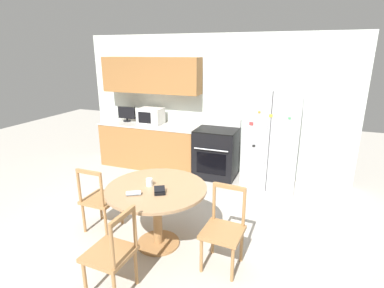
% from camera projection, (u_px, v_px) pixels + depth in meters
% --- Properties ---
extents(ground_plane, '(14.00, 14.00, 0.00)m').
position_uv_depth(ground_plane, '(150.00, 239.00, 3.79)').
color(ground_plane, '#B2ADA3').
extents(back_wall, '(5.20, 0.44, 2.60)m').
position_uv_depth(back_wall, '(196.00, 97.00, 5.79)').
color(back_wall, silver).
rests_on(back_wall, ground_plane).
extents(kitchen_counter, '(2.04, 0.64, 0.90)m').
position_uv_depth(kitchen_counter, '(150.00, 145.00, 6.10)').
color(kitchen_counter, '#936033').
rests_on(kitchen_counter, ground_plane).
extents(refrigerator, '(0.89, 0.76, 1.74)m').
position_uv_depth(refrigerator, '(272.00, 138.00, 5.11)').
color(refrigerator, '#B2B5BA').
rests_on(refrigerator, ground_plane).
extents(oven_range, '(0.76, 0.68, 1.08)m').
position_uv_depth(oven_range, '(216.00, 153.00, 5.61)').
color(oven_range, black).
rests_on(oven_range, ground_plane).
extents(microwave, '(0.47, 0.36, 0.31)m').
position_uv_depth(microwave, '(151.00, 116.00, 5.93)').
color(microwave, white).
rests_on(microwave, kitchen_counter).
extents(countertop_tv, '(0.38, 0.16, 0.30)m').
position_uv_depth(countertop_tv, '(127.00, 113.00, 6.14)').
color(countertop_tv, black).
rests_on(countertop_tv, kitchen_counter).
extents(dining_table, '(1.18, 1.18, 0.77)m').
position_uv_depth(dining_table, '(157.00, 199.00, 3.53)').
color(dining_table, '#997551').
rests_on(dining_table, ground_plane).
extents(dining_chair_right, '(0.45, 0.45, 0.90)m').
position_uv_depth(dining_chair_right, '(223.00, 230.00, 3.22)').
color(dining_chair_right, '#9E7042').
rests_on(dining_chair_right, ground_plane).
extents(dining_chair_near, '(0.44, 0.44, 0.90)m').
position_uv_depth(dining_chair_near, '(112.00, 254.00, 2.85)').
color(dining_chair_near, '#9E7042').
rests_on(dining_chair_near, ground_plane).
extents(dining_chair_left, '(0.43, 0.43, 0.90)m').
position_uv_depth(dining_chair_left, '(100.00, 200.00, 3.89)').
color(dining_chair_left, '#9E7042').
rests_on(dining_chair_left, ground_plane).
extents(candle_glass, '(0.08, 0.08, 0.09)m').
position_uv_depth(candle_glass, '(149.00, 183.00, 3.51)').
color(candle_glass, silver).
rests_on(candle_glass, dining_table).
extents(folded_napkin, '(0.16, 0.12, 0.05)m').
position_uv_depth(folded_napkin, '(134.00, 193.00, 3.28)').
color(folded_napkin, '#A3BCDB').
rests_on(folded_napkin, dining_table).
extents(wallet, '(0.17, 0.17, 0.07)m').
position_uv_depth(wallet, '(160.00, 191.00, 3.33)').
color(wallet, black).
rests_on(wallet, dining_table).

